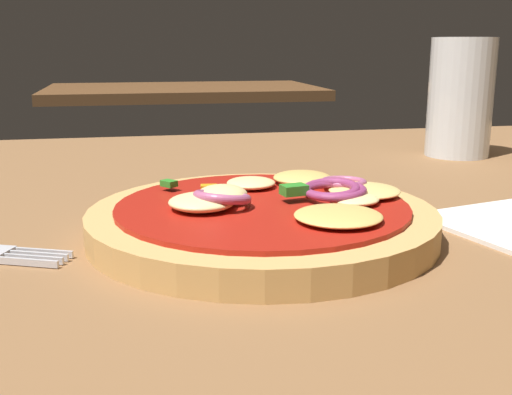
{
  "coord_description": "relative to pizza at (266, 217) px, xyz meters",
  "views": [
    {
      "loc": [
        -0.06,
        -0.41,
        0.15
      ],
      "look_at": [
        0.02,
        -0.02,
        0.05
      ],
      "focal_mm": 44.01,
      "sensor_mm": 36.0,
      "label": 1
    }
  ],
  "objects": [
    {
      "name": "pizza",
      "position": [
        0.0,
        0.0,
        0.0
      ],
      "size": [
        0.22,
        0.22,
        0.03
      ],
      "color": "tan",
      "rests_on": "dining_table"
    },
    {
      "name": "dining_table",
      "position": [
        -0.02,
        0.04,
        -0.03
      ],
      "size": [
        1.28,
        0.85,
        0.03
      ],
      "color": "brown",
      "rests_on": "ground"
    },
    {
      "name": "beer_glass",
      "position": [
        0.27,
        0.24,
        0.05
      ],
      "size": [
        0.07,
        0.07,
        0.13
      ],
      "color": "silver",
      "rests_on": "dining_table"
    },
    {
      "name": "background_table",
      "position": [
        0.07,
        1.43,
        -0.03
      ],
      "size": [
        0.75,
        0.46,
        0.03
      ],
      "color": "brown",
      "rests_on": "ground"
    }
  ]
}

